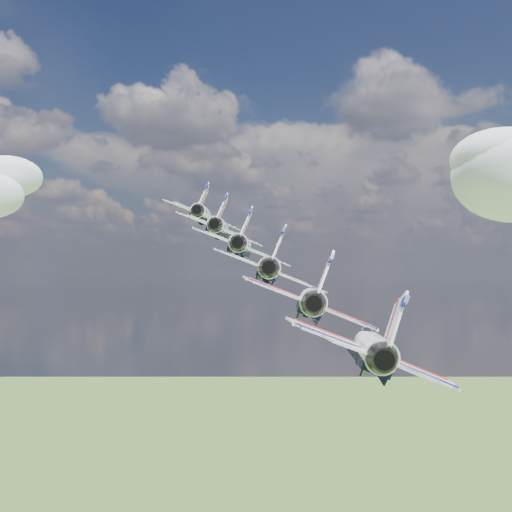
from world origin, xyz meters
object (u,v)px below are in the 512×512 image
at_px(jet_4, 311,300).
at_px(jet_1, 221,228).
at_px(jet_3, 271,268).
at_px(jet_5, 369,346).
at_px(jet_2, 243,245).
at_px(jet_0, 204,215).

bearing_deg(jet_4, jet_1, 108.21).
relative_size(jet_1, jet_3, 1.00).
xyz_separation_m(jet_1, jet_5, (30.91, -38.35, -11.51)).
relative_size(jet_1, jet_5, 1.00).
height_order(jet_1, jet_4, jet_1).
bearing_deg(jet_2, jet_3, -71.79).
bearing_deg(jet_1, jet_0, 108.21).
relative_size(jet_2, jet_4, 1.00).
bearing_deg(jet_3, jet_0, 108.21).
bearing_deg(jet_4, jet_0, 108.21).
bearing_deg(jet_0, jet_3, -71.79).
bearing_deg(jet_0, jet_1, -71.79).
relative_size(jet_0, jet_2, 1.00).
distance_m(jet_1, jet_4, 37.94).
distance_m(jet_2, jet_3, 12.65).
bearing_deg(jet_5, jet_0, 108.21).
bearing_deg(jet_3, jet_4, -71.79).
xyz_separation_m(jet_2, jet_3, (7.73, -9.59, -2.88)).
bearing_deg(jet_5, jet_4, 108.21).
distance_m(jet_4, jet_5, 12.65).
distance_m(jet_0, jet_4, 50.58).
distance_m(jet_0, jet_5, 63.23).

